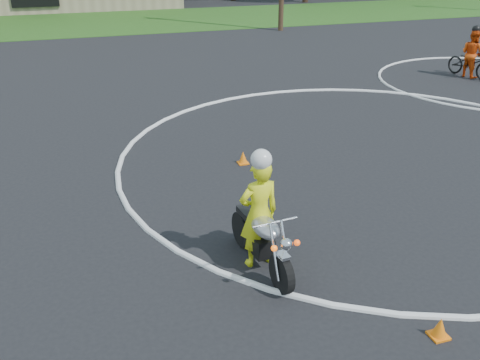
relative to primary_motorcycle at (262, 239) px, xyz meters
name	(u,v)px	position (x,y,z in m)	size (l,w,h in m)	color
ground	(452,212)	(4.15, 0.60, -0.53)	(120.00, 120.00, 0.00)	black
grass_strip	(171,19)	(4.15, 27.60, -0.52)	(120.00, 10.00, 0.02)	#1E4714
course_markings	(414,129)	(6.32, 4.96, -0.52)	(19.05, 19.05, 0.12)	silver
primary_motorcycle	(262,239)	(0.00, 0.00, 0.00)	(0.72, 2.06, 1.08)	black
rider_primary_grp	(259,211)	(-0.01, 0.14, 0.44)	(0.70, 0.50, 2.01)	yellow
rider_second_grp	(471,59)	(11.80, 9.45, 0.14)	(1.03, 2.06, 1.90)	black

